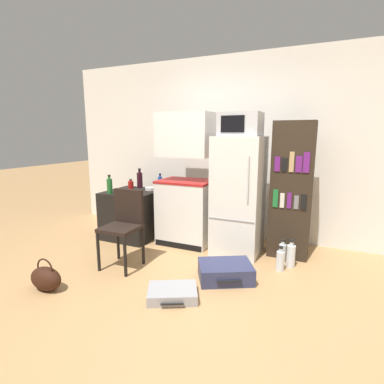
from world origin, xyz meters
TOP-DOWN VIEW (x-y plane):
  - ground_plane at (0.00, 0.00)m, footprint 24.00×24.00m
  - wall_back at (0.20, 2.00)m, footprint 6.40×0.10m
  - side_table at (-1.50, 1.22)m, footprint 0.73×0.75m
  - kitchen_hutch at (-0.65, 1.32)m, footprint 0.75×0.56m
  - refrigerator at (0.12, 1.29)m, footprint 0.60×0.64m
  - microwave at (0.12, 1.29)m, footprint 0.50×0.41m
  - bookshelf at (0.75, 1.44)m, footprint 0.49×0.33m
  - bottle_blue_soda at (-1.17, 1.50)m, footprint 0.07×0.07m
  - bottle_green_tall at (-1.68, 0.94)m, footprint 0.08×0.08m
  - bottle_wine_dark at (-1.56, 1.53)m, footprint 0.09×0.09m
  - bottle_ketchup_red at (-1.64, 1.40)m, footprint 0.08×0.08m
  - bowl at (-1.29, 1.40)m, footprint 0.15×0.15m
  - chair at (-0.98, 0.34)m, footprint 0.41×0.42m
  - suitcase_large_flat at (-0.11, -0.10)m, footprint 0.57×0.51m
  - suitcase_small_flat at (0.23, 0.47)m, footprint 0.69×0.63m
  - handbag at (-1.34, -0.49)m, footprint 0.36×0.20m
  - water_bottle_front at (0.83, 1.09)m, footprint 0.10×0.10m
  - water_bottle_middle at (0.72, 1.19)m, footprint 0.09×0.09m
  - water_bottle_back at (0.73, 0.94)m, footprint 0.09×0.09m

SIDE VIEW (x-z plane):
  - ground_plane at x=0.00m, z-range 0.00..0.00m
  - suitcase_large_flat at x=-0.11m, z-range 0.00..0.10m
  - suitcase_small_flat at x=0.23m, z-range 0.00..0.18m
  - water_bottle_middle at x=0.72m, z-range -0.02..0.26m
  - water_bottle_back at x=0.73m, z-range -0.02..0.27m
  - handbag at x=-1.34m, z-range -0.04..0.29m
  - water_bottle_front at x=0.83m, z-range -0.03..0.31m
  - side_table at x=-1.50m, z-range 0.00..0.70m
  - chair at x=-0.98m, z-range 0.09..1.00m
  - bowl at x=-1.29m, z-range 0.70..0.75m
  - refrigerator at x=0.12m, z-range 0.00..1.52m
  - bottle_ketchup_red at x=-1.64m, z-range 0.69..0.84m
  - bottle_blue_soda at x=-1.17m, z-range 0.68..0.93m
  - bottle_green_tall at x=-1.68m, z-range 0.68..0.95m
  - bottle_wine_dark at x=-1.56m, z-range 0.68..0.99m
  - kitchen_hutch at x=-0.65m, z-range -0.08..1.75m
  - bookshelf at x=0.75m, z-range 0.00..1.70m
  - wall_back at x=0.20m, z-range 0.00..2.67m
  - microwave at x=0.12m, z-range 1.52..1.81m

